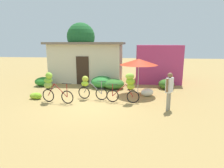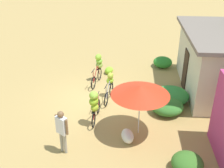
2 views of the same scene
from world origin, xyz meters
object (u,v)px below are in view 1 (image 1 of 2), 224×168
produce_sack (147,92)px  person_vendor (169,87)px  shop_pink (157,63)px  market_umbrella (139,62)px  bicycle_near_pile (88,86)px  banana_pile_on_ground (36,96)px  building_low (88,61)px  tree_behind_building (81,37)px  bicycle_center_loaded (128,85)px  bicycle_leftmost (51,85)px

produce_sack → person_vendor: 2.47m
shop_pink → market_umbrella: shop_pink is taller
market_umbrella → bicycle_near_pile: (-2.62, -1.33, -1.17)m
market_umbrella → banana_pile_on_ground: 5.89m
market_umbrella → produce_sack: 1.78m
building_low → banana_pile_on_ground: (-1.52, -5.65, -1.34)m
produce_sack → tree_behind_building: bearing=131.2°
tree_behind_building → bicycle_center_loaded: 9.06m
building_low → tree_behind_building: size_ratio=1.23×
building_low → banana_pile_on_ground: size_ratio=8.21×
market_umbrella → building_low: bearing=133.9°
market_umbrella → banana_pile_on_ground: market_umbrella is taller
shop_pink → tree_behind_building: size_ratio=0.69×
banana_pile_on_ground → produce_sack: size_ratio=1.00×
person_vendor → building_low: bearing=127.9°
tree_behind_building → bicycle_near_pile: size_ratio=2.88×
person_vendor → banana_pile_on_ground: bearing=171.6°
tree_behind_building → shop_pink: bearing=-15.2°
tree_behind_building → bicycle_near_pile: bearing=-72.2°
building_low → bicycle_leftmost: bearing=-94.1°
shop_pink → bicycle_center_loaded: 6.15m
tree_behind_building → bicycle_leftmost: bearing=-85.8°
shop_pink → bicycle_center_loaded: bearing=-109.5°
bicycle_near_pile → person_vendor: bearing=-18.1°
building_low → market_umbrella: 5.61m
bicycle_leftmost → bicycle_center_loaded: bicycle_leftmost is taller
building_low → bicycle_leftmost: (-0.43, -6.10, -0.63)m
building_low → bicycle_near_pile: bearing=-76.7°
market_umbrella → produce_sack: bearing=-38.2°
bicycle_near_pile → produce_sack: 3.30m
bicycle_near_pile → bicycle_center_loaded: size_ratio=0.98×
bicycle_leftmost → bicycle_center_loaded: size_ratio=1.03×
bicycle_center_loaded → produce_sack: bicycle_center_loaded is taller
bicycle_leftmost → person_vendor: (5.60, -0.54, 0.15)m
building_low → produce_sack: (4.40, -4.44, -1.29)m
bicycle_center_loaded → building_low: bearing=120.2°
bicycle_center_loaded → produce_sack: (1.03, 1.34, -0.69)m
building_low → bicycle_leftmost: 6.15m
person_vendor → shop_pink: bearing=87.8°
bicycle_leftmost → banana_pile_on_ground: 1.37m
shop_pink → bicycle_leftmost: shop_pink is taller
bicycle_near_pile → building_low: bearing=103.3°
produce_sack → person_vendor: bearing=-70.8°
building_low → bicycle_near_pile: size_ratio=3.55×
bicycle_near_pile → market_umbrella: bearing=27.0°
bicycle_center_loaded → banana_pile_on_ground: size_ratio=2.37×
building_low → bicycle_leftmost: building_low is taller
bicycle_near_pile → banana_pile_on_ground: (-2.79, -0.28, -0.54)m
tree_behind_building → bicycle_leftmost: 8.27m
building_low → person_vendor: (5.16, -6.64, -0.48)m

